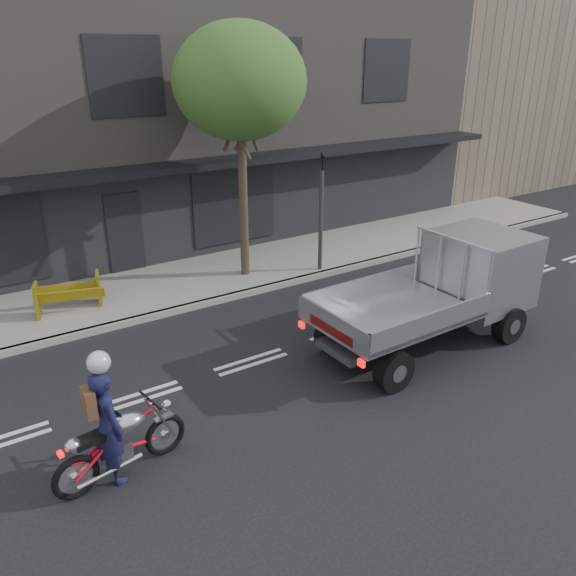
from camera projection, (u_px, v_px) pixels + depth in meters
The scene contains 11 objects.
ground at pixel (251, 362), 11.72m from camera, with size 80.00×80.00×0.00m, color black.
sidewalk at pixel (166, 286), 15.33m from camera, with size 32.00×3.20×0.15m, color gray.
kerb at pixel (190, 307), 14.09m from camera, with size 32.00×0.20×0.15m, color gray.
building_main at pixel (83, 116), 18.91m from camera, with size 26.00×10.00×8.00m, color slate.
building_neighbour at pixel (481, 73), 28.56m from camera, with size 14.00×10.00×10.00m, color brown.
street_tree at pixel (240, 83), 14.03m from camera, with size 3.40×3.40×6.74m.
traffic_light_pole at pixel (321, 219), 15.78m from camera, with size 0.12×0.12×3.50m.
motorcycle at pixel (121, 442), 8.42m from camera, with size 2.16×0.63×1.12m.
rider at pixel (108, 426), 8.20m from camera, with size 0.68×0.44×1.85m, color #17163C.
flatbed_ute at pixel (465, 277), 12.47m from camera, with size 5.21×2.23×2.40m.
construction_barrier at pixel (71, 296), 13.42m from camera, with size 1.55×0.62×0.87m, color yellow, non-canonical shape.
Camera 1 is at (-4.91, -8.98, 5.97)m, focal length 35.00 mm.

